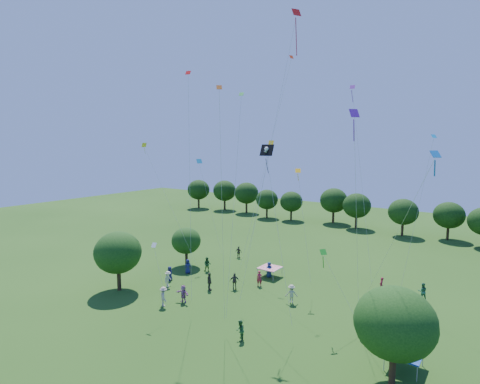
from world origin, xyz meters
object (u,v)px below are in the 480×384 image
at_px(near_tree_east, 395,323).
at_px(tent_red_stripe, 270,268).
at_px(red_high_kite, 286,68).
at_px(pirate_kite, 267,155).
at_px(near_tree_north, 186,241).
at_px(tent_blue, 404,354).
at_px(near_tree_west, 118,252).

distance_m(near_tree_east, tent_red_stripe, 20.35).
bearing_deg(red_high_kite, tent_red_stripe, 129.27).
xyz_separation_m(pirate_kite, red_high_kite, (-0.31, 3.49, 7.20)).
xyz_separation_m(near_tree_north, tent_blue, (26.54, -7.33, -2.11)).
height_order(near_tree_west, red_high_kite, red_high_kite).
height_order(tent_blue, pirate_kite, pirate_kite).
height_order(near_tree_west, tent_blue, near_tree_west).
bearing_deg(pirate_kite, near_tree_east, -13.61).
bearing_deg(red_high_kite, near_tree_west, -158.69).
bearing_deg(near_tree_east, red_high_kite, 151.04).
height_order(near_tree_west, near_tree_north, near_tree_west).
height_order(tent_blue, red_high_kite, red_high_kite).
xyz_separation_m(near_tree_north, red_high_kite, (15.40, -3.60, 18.03)).
distance_m(near_tree_west, red_high_kite, 24.04).
height_order(near_tree_east, red_high_kite, red_high_kite).
relative_size(tent_red_stripe, red_high_kite, 0.09).
distance_m(near_tree_east, pirate_kite, 14.78).
distance_m(tent_red_stripe, red_high_kite, 21.65).
height_order(near_tree_north, tent_blue, near_tree_north).
bearing_deg(near_tree_west, near_tree_east, 0.06).
xyz_separation_m(near_tree_north, tent_red_stripe, (10.37, 2.55, -2.11)).
xyz_separation_m(near_tree_east, red_high_kite, (-10.96, 6.06, 17.12)).
bearing_deg(near_tree_east, near_tree_north, 159.86).
distance_m(near_tree_north, tent_blue, 27.62).
distance_m(near_tree_north, near_tree_east, 28.09).
bearing_deg(tent_red_stripe, near_tree_north, -166.16).
height_order(tent_red_stripe, pirate_kite, pirate_kite).
relative_size(near_tree_east, tent_blue, 2.84).
xyz_separation_m(near_tree_west, red_high_kite, (15.62, 6.09, 17.23)).
xyz_separation_m(tent_red_stripe, pirate_kite, (5.34, -9.64, 12.94)).
relative_size(near_tree_east, red_high_kite, 0.25).
bearing_deg(near_tree_west, pirate_kite, 9.29).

